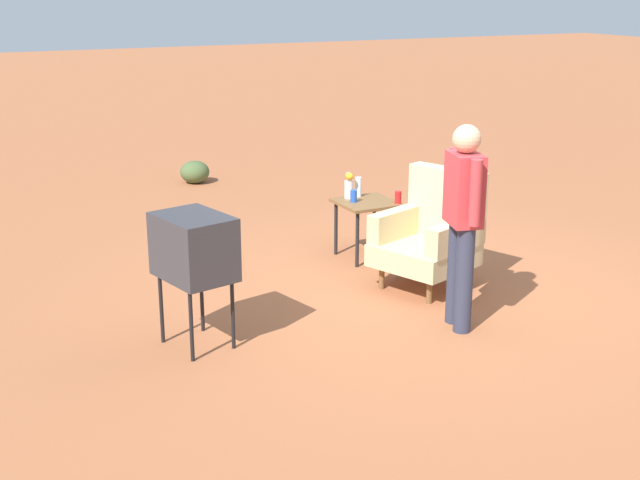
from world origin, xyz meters
The scene contains 10 objects.
ground_plane centered at (0.00, 0.00, 0.00)m, with size 60.00×60.00×0.00m, color #A05B38.
armchair centered at (-0.20, 0.21, 0.50)m, with size 0.98×0.99×1.06m.
side_table centered at (-1.18, 0.10, 0.50)m, with size 0.56×0.56×0.58m.
tv_on_stand centered at (0.13, -2.12, 0.78)m, with size 0.68×0.56×1.03m.
person_standing centered at (0.72, -0.12, 0.94)m, with size 0.55×0.31×1.64m.
bottle_short_clear centered at (-1.39, 0.12, 0.68)m, with size 0.06×0.06×0.20m, color silver.
soda_can_red centered at (-0.98, 0.33, 0.64)m, with size 0.07×0.07×0.12m, color red.
soda_can_blue centered at (-1.21, -0.03, 0.64)m, with size 0.07×0.07×0.12m, color blue.
flower_vase centered at (-1.38, 0.00, 0.73)m, with size 0.14×0.10×0.27m.
shrub_far centered at (-5.12, -0.39, 0.16)m, with size 0.40×0.40×0.31m, color #475B33.
Camera 1 is at (5.92, -3.96, 2.67)m, focal length 47.74 mm.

